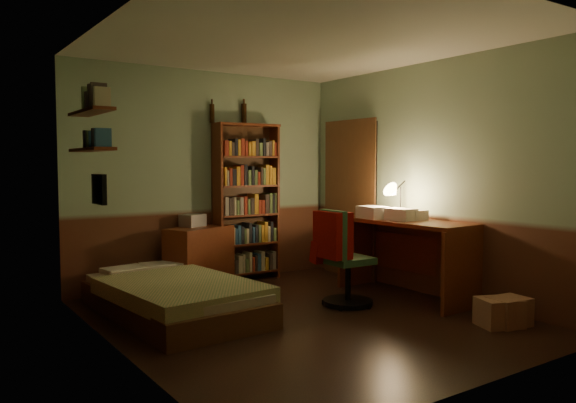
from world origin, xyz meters
TOP-DOWN VIEW (x-y plane):
  - floor at (0.00, 0.00)m, footprint 3.50×4.00m
  - ceiling at (0.00, 0.00)m, footprint 3.50×4.00m
  - wall_back at (0.00, 2.01)m, footprint 3.50×0.02m
  - wall_left at (-1.76, 0.00)m, footprint 0.02×4.00m
  - wall_right at (1.76, 0.00)m, footprint 0.02×4.00m
  - wall_front at (0.00, -2.01)m, footprint 3.50×0.02m
  - doorway at (1.72, 1.30)m, footprint 0.06×0.90m
  - door_trim at (1.69, 1.30)m, footprint 0.02×0.98m
  - bed at (-0.97, 0.81)m, footprint 1.20×2.10m
  - dresser at (-0.24, 1.77)m, footprint 0.91×0.68m
  - mini_stereo at (-0.26, 1.89)m, footprint 0.33×0.29m
  - bookshelf at (0.47, 1.85)m, footprint 0.86×0.31m
  - bottle_left at (0.04, 1.96)m, footprint 0.07×0.07m
  - bottle_right at (0.49, 1.96)m, footprint 0.09×0.09m
  - desk at (1.44, 0.07)m, footprint 0.74×1.63m
  - paper_stack at (1.26, 0.38)m, footprint 0.29×0.37m
  - desk_lamp at (1.63, 0.33)m, footprint 0.18×0.18m
  - office_chair at (0.68, 0.14)m, footprint 0.55×0.49m
  - red_jacket at (0.49, 0.01)m, footprint 0.31×0.44m
  - wall_shelf_lower at (-1.64, 1.10)m, footprint 0.20×0.90m
  - wall_shelf_upper at (-1.64, 1.10)m, footprint 0.20×0.90m
  - framed_picture at (-1.72, 0.60)m, footprint 0.04×0.32m
  - cardboard_box_a at (1.39, -1.26)m, footprint 0.37×0.31m
  - cardboard_box_b at (1.30, -1.23)m, footprint 0.44×0.41m

SIDE VIEW (x-z plane):
  - floor at x=0.00m, z-range -0.02..0.00m
  - cardboard_box_b at x=1.30m, z-range 0.00..0.25m
  - cardboard_box_a at x=1.39m, z-range 0.00..0.26m
  - bed at x=-0.97m, z-range 0.00..0.61m
  - dresser at x=-0.24m, z-range 0.00..0.72m
  - desk at x=1.44m, z-range 0.00..0.86m
  - office_chair at x=0.68m, z-range 0.00..1.07m
  - mini_stereo at x=-0.26m, z-range 0.72..0.87m
  - paper_stack at x=1.26m, z-range 0.86..0.99m
  - bookshelf at x=0.47m, z-range 0.00..1.97m
  - doorway at x=1.72m, z-range 0.00..2.00m
  - door_trim at x=1.69m, z-range -0.04..2.04m
  - desk_lamp at x=1.63m, z-range 0.86..1.43m
  - framed_picture at x=-1.72m, z-range 1.12..1.38m
  - wall_back at x=0.00m, z-range 0.00..2.60m
  - wall_left at x=-1.76m, z-range 0.00..2.60m
  - wall_right at x=1.76m, z-range 0.00..2.60m
  - wall_front at x=0.00m, z-range 0.00..2.60m
  - red_jacket at x=0.49m, z-range 1.07..1.54m
  - wall_shelf_lower at x=-1.64m, z-range 1.59..1.61m
  - wall_shelf_upper at x=-1.64m, z-range 1.94..1.96m
  - bottle_left at x=0.04m, z-range 1.97..2.20m
  - bottle_right at x=0.49m, z-range 1.97..2.23m
  - ceiling at x=0.00m, z-range 2.60..2.62m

